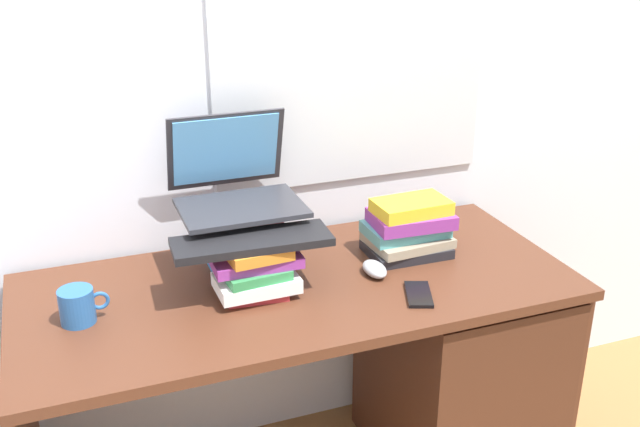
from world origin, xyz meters
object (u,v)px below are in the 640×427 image
Objects in this scene: book_stack_keyboard_riser at (256,270)px; laptop at (235,183)px; book_stack_tall at (244,239)px; keyboard at (252,242)px; computer_mouse at (375,269)px; book_stack_side at (408,228)px; mug at (78,306)px; cell_phone at (419,294)px; desk at (423,362)px.

book_stack_keyboard_riser is 0.70× the size of laptop.
book_stack_tall is 0.99× the size of book_stack_keyboard_riser.
keyboard is 0.38m from computer_mouse.
keyboard is (-0.01, 0.00, 0.08)m from book_stack_keyboard_riser.
book_stack_tall is 0.92× the size of book_stack_side.
laptop is (-0.49, 0.13, 0.16)m from book_stack_side.
mug is at bearing 177.90° from book_stack_keyboard_riser.
laptop reaches higher than book_stack_side.
mug is (-0.81, 0.03, 0.03)m from computer_mouse.
laptop is at bearing 89.54° from keyboard.
book_stack_tall is at bearing -88.01° from laptop.
book_stack_keyboard_riser is at bearing -11.42° from keyboard.
book_stack_tall reaches higher than cell_phone.
computer_mouse is 0.83× the size of mug.
book_stack_keyboard_riser is at bearing 179.53° from desk.
laptop is 3.29× the size of computer_mouse.
cell_phone is (0.41, -0.17, -0.07)m from book_stack_keyboard_riser.
cell_phone is (0.40, -0.32, -0.09)m from book_stack_tall.
book_stack_tall is at bearing 154.59° from computer_mouse.
desk is 12.32× the size of mug.
keyboard is at bearing 179.34° from desk.
desk is at bearing 2.41° from keyboard.
laptop is 0.81× the size of keyboard.
book_stack_side is (-0.03, 0.09, 0.42)m from desk.
book_stack_keyboard_riser is at bearing -170.06° from book_stack_side.
cell_phone is at bearing -43.77° from laptop.
book_stack_tall is 0.69× the size of laptop.
keyboard reaches higher than computer_mouse.
book_stack_keyboard_riser reaches higher than computer_mouse.
keyboard is (-0.01, -0.22, -0.09)m from laptop.
keyboard is (-0.51, -0.09, 0.08)m from book_stack_side.
keyboard is at bearing -95.99° from book_stack_tall.
book_stack_side reaches higher than cell_phone.
keyboard is at bearing 165.51° from book_stack_keyboard_riser.
keyboard is at bearing -170.40° from book_stack_side.
mug is (-0.47, -0.13, -0.05)m from book_stack_tall.
keyboard is 3.09× the size of cell_phone.
book_stack_keyboard_riser is (-0.01, -0.15, -0.02)m from book_stack_tall.
desk is 6.59× the size of book_stack_tall.
book_stack_side is at bearing 32.42° from computer_mouse.
keyboard is 0.47m from cell_phone.
desk is 0.73m from keyboard.
book_stack_tall reaches higher than book_stack_side.
desk is 0.40m from cell_phone.
laptop is 2.73× the size of mug.
book_stack_tall is at bearing 162.59° from cell_phone.
book_stack_side reaches higher than mug.
desk is 0.82m from laptop.
book_stack_side reaches higher than computer_mouse.
laptop is at bearing 165.28° from book_stack_side.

